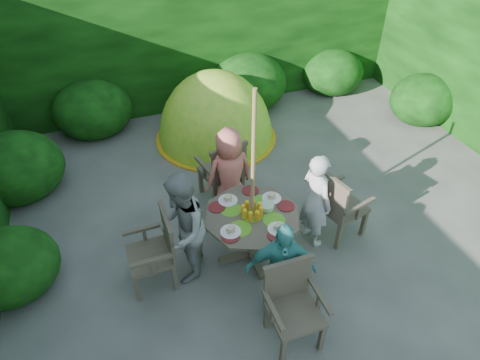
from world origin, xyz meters
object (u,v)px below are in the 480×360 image
object	(u,v)px
garden_chair_right	(337,204)
child_back	(230,174)
child_front	(280,270)
patio_table	(252,221)
garden_chair_front	(292,303)
garden_chair_back	(224,170)
child_right	(316,200)
parasol_pole	(253,184)
garden_chair_left	(156,250)
dome_tent	(216,138)
child_left	(182,229)

from	to	relation	value
garden_chair_right	child_back	bearing A→B (deg)	38.87
child_front	patio_table	bearing A→B (deg)	107.02
patio_table	garden_chair_front	world-z (taller)	garden_chair_front
garden_chair_back	garden_chair_right	bearing A→B (deg)	121.89
child_front	child_right	bearing A→B (deg)	62.29
parasol_pole	garden_chair_front	distance (m)	1.27
garden_chair_front	garden_chair_back	bearing A→B (deg)	89.20
parasol_pole	garden_chair_left	size ratio (longest dim) A/B	2.46
child_back	parasol_pole	bearing A→B (deg)	83.06
dome_tent	parasol_pole	bearing A→B (deg)	-90.50
child_right	child_back	size ratio (longest dim) A/B	0.99
child_front	dome_tent	world-z (taller)	child_front
garden_chair_left	patio_table	bearing A→B (deg)	88.73
child_front	dome_tent	bearing A→B (deg)	101.27
garden_chair_right	child_right	xyz separation A→B (m)	(-0.30, 0.02, 0.13)
garden_chair_back	child_left	world-z (taller)	child_left
child_left	child_front	bearing A→B (deg)	64.63
child_right	child_front	size ratio (longest dim) A/B	1.05
child_right	child_back	bearing A→B (deg)	32.69
child_right	child_back	distance (m)	1.13
child_right	patio_table	bearing A→B (deg)	77.63
parasol_pole	child_right	size ratio (longest dim) A/B	1.74
patio_table	child_front	world-z (taller)	child_front
garden_chair_back	dome_tent	xyz separation A→B (m)	(0.35, 1.54, -0.49)
parasol_pole	garden_chair_right	bearing A→B (deg)	-1.26
child_left	dome_tent	xyz separation A→B (m)	(1.17, 2.64, -0.69)
child_front	garden_chair_right	bearing A→B (deg)	52.62
garden_chair_front	child_left	xyz separation A→B (m)	(-0.80, 1.10, 0.22)
garden_chair_right	garden_chair_back	bearing A→B (deg)	29.60
garden_chair_back	child_right	size ratio (longest dim) A/B	0.72
garden_chair_back	garden_chair_front	world-z (taller)	garden_chair_back
parasol_pole	garden_chair_right	size ratio (longest dim) A/B	2.35
patio_table	child_left	xyz separation A→B (m)	(-0.80, 0.00, 0.14)
garden_chair_right	garden_chair_front	size ratio (longest dim) A/B	1.07
child_left	child_front	world-z (taller)	child_left
child_right	dome_tent	distance (m)	2.75
garden_chair_front	child_front	bearing A→B (deg)	89.56
patio_table	parasol_pole	xyz separation A→B (m)	(-0.00, -0.00, 0.55)
parasol_pole	child_right	world-z (taller)	parasol_pole
garden_chair_back	dome_tent	size ratio (longest dim) A/B	0.39
garden_chair_left	child_right	world-z (taller)	child_right
garden_chair_left	child_left	size ratio (longest dim) A/B	0.65
garden_chair_left	garden_chair_back	size ratio (longest dim) A/B	0.98
dome_tent	garden_chair_right	bearing A→B (deg)	-67.19
parasol_pole	garden_chair_back	world-z (taller)	parasol_pole
garden_chair_left	dome_tent	bearing A→B (deg)	149.75
garden_chair_right	patio_table	bearing A→B (deg)	74.48
garden_chair_left	child_left	world-z (taller)	child_left
garden_chair_right	child_front	size ratio (longest dim) A/B	0.77
patio_table	dome_tent	world-z (taller)	dome_tent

